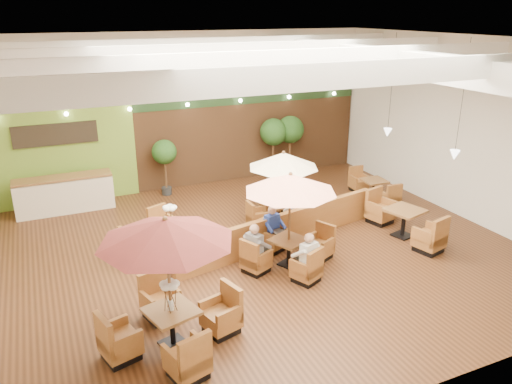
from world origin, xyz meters
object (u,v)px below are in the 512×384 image
service_counter (65,194)px  diner_0 (307,253)px  table_0 (168,261)px  diner_1 (273,224)px  table_2 (282,172)px  diner_4 (296,209)px  table_3 (162,239)px  table_5 (373,189)px  topiary_1 (273,134)px  diner_3 (296,211)px  topiary_2 (290,132)px  diner_2 (256,244)px  topiary_0 (164,154)px  table_1 (290,203)px  booth_divider (283,229)px  table_4 (403,223)px

service_counter → diner_0: (4.91, -7.08, 0.19)m
table_0 → diner_1: (3.57, 2.89, -1.08)m
table_2 → diner_4: 1.23m
table_3 → table_5: bearing=-14.7°
topiary_1 → diner_1: (-2.65, -5.45, -1.00)m
table_5 → diner_4: size_ratio=2.81×
diner_3 → topiary_2: bearing=59.6°
service_counter → diner_2: bearing=-57.0°
service_counter → table_3: size_ratio=1.10×
topiary_0 → diner_0: size_ratio=2.39×
topiary_0 → topiary_2: topiary_2 is taller
table_3 → topiary_0: (1.26, 4.49, 1.03)m
table_5 → topiary_1: 4.26m
diner_1 → table_2: bearing=-138.6°
table_2 → table_3: bearing=-171.2°
table_2 → diner_0: table_2 is taller
service_counter → diner_1: bearing=-46.9°
table_1 → topiary_0: (-1.54, 6.37, -0.24)m
table_3 → topiary_1: (5.45, 4.49, 1.31)m
diner_4 → diner_0: bearing=-112.8°
table_5 → diner_2: bearing=-148.8°
table_2 → diner_4: size_ratio=2.77×
table_2 → topiary_1: bearing=68.0°
topiary_0 → diner_0: (1.54, -7.28, -0.71)m
diner_0 → diner_4: 2.71m
topiary_2 → table_1: bearing=-117.8°
diner_1 → diner_2: size_ratio=0.94×
table_1 → topiary_0: table_1 is taller
table_2 → topiary_0: table_2 is taller
diner_2 → diner_4: diner_2 is taller
table_2 → diner_3: 1.26m
topiary_0 → table_3: bearing=-105.7°
table_3 → diner_0: 3.97m
booth_divider → diner_3: size_ratio=9.36×
table_3 → diner_3: size_ratio=3.75×
diner_4 → diner_1: bearing=-147.5°
service_counter → topiary_1: topiary_1 is taller
service_counter → table_4: size_ratio=1.01×
service_counter → booth_divider: service_counter is taller
table_4 → topiary_0: 8.25m
topiary_1 → diner_1: bearing=-115.9°
table_3 → table_5: table_3 is taller
table_5 → diner_2: size_ratio=2.74×
table_4 → diner_0: 3.99m
topiary_2 → diner_0: bearing=-114.8°
table_1 → diner_4: (1.05, 1.58, -0.95)m
table_3 → topiary_0: bearing=50.9°
booth_divider → topiary_1: topiary_1 is taller
table_3 → topiary_2: topiary_2 is taller
topiary_1 → diner_1: size_ratio=2.94×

